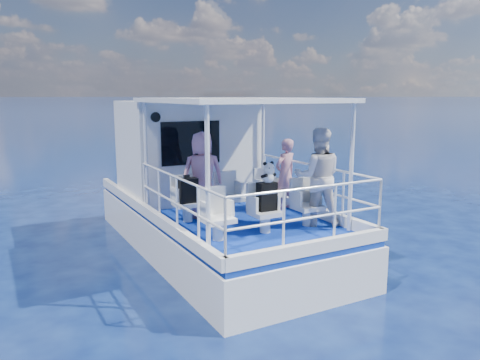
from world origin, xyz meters
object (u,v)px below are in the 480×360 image
at_px(passenger_port_fwd, 203,175).
at_px(passenger_stbd_aft, 318,177).
at_px(backpack_center, 267,197).
at_px(panda, 268,172).

height_order(passenger_port_fwd, passenger_stbd_aft, passenger_stbd_aft).
xyz_separation_m(backpack_center, panda, (0.01, -0.03, 0.42)).
xyz_separation_m(passenger_stbd_aft, backpack_center, (-1.05, 0.04, -0.26)).
height_order(passenger_stbd_aft, panda, passenger_stbd_aft).
bearing_deg(passenger_port_fwd, backpack_center, 125.76).
distance_m(passenger_stbd_aft, panda, 1.06).
bearing_deg(passenger_port_fwd, passenger_stbd_aft, 152.21).
bearing_deg(panda, passenger_stbd_aft, -0.59).
bearing_deg(passenger_stbd_aft, backpack_center, 27.98).
distance_m(passenger_port_fwd, passenger_stbd_aft, 2.19).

